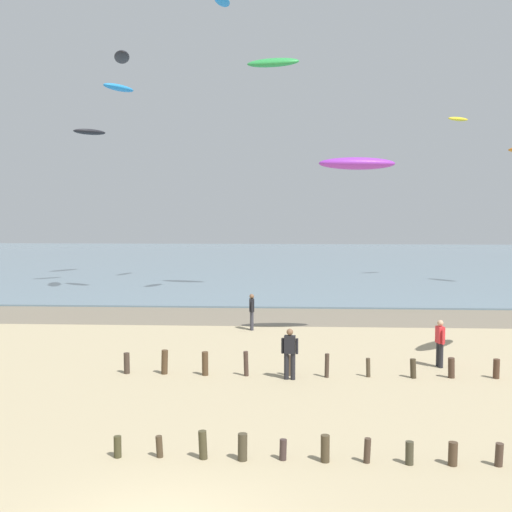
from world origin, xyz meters
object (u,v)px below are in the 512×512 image
kite_aloft_4 (122,57)px  kite_aloft_10 (273,63)px  person_by_waterline (252,311)px  kite_aloft_13 (222,0)px  person_nearest_camera (290,352)px  kite_aloft_0 (458,119)px  kite_aloft_12 (119,88)px  kite_aloft_3 (357,163)px  kite_aloft_7 (90,132)px  person_mid_beach (440,342)px

kite_aloft_4 → kite_aloft_10: (9.44, 2.52, 0.13)m
person_by_waterline → kite_aloft_13: bearing=100.8°
person_by_waterline → kite_aloft_4: bearing=130.3°
person_nearest_camera → kite_aloft_0: 35.27m
kite_aloft_12 → kite_aloft_3: bearing=66.4°
kite_aloft_0 → kite_aloft_7: 28.52m
kite_aloft_10 → kite_aloft_3: bearing=117.0°
kite_aloft_3 → kite_aloft_7: bearing=127.2°
person_by_waterline → kite_aloft_0: (15.11, 21.73, 11.99)m
person_mid_beach → kite_aloft_7: bearing=131.1°
kite_aloft_7 → kite_aloft_4: bearing=85.1°
person_by_waterline → kite_aloft_0: 29.06m
kite_aloft_12 → kite_aloft_7: bearing=21.5°
kite_aloft_0 → kite_aloft_10: size_ratio=0.56×
person_by_waterline → kite_aloft_12: size_ratio=0.54×
kite_aloft_3 → kite_aloft_4: kite_aloft_4 is taller
kite_aloft_10 → kite_aloft_12: 15.23m
person_nearest_camera → kite_aloft_0: size_ratio=0.86×
kite_aloft_12 → kite_aloft_13: 11.53m
person_nearest_camera → kite_aloft_0: bearing=66.3°
person_by_waterline → kite_aloft_3: bearing=-22.6°
person_mid_beach → person_by_waterline: bearing=137.0°
kite_aloft_7 → kite_aloft_13: kite_aloft_13 is taller
kite_aloft_7 → kite_aloft_13: 13.39m
person_mid_beach → person_by_waterline: 9.81m
person_mid_beach → kite_aloft_10: (-6.53, 19.58, 14.49)m
person_mid_beach → kite_aloft_3: bearing=117.9°
kite_aloft_4 → person_mid_beach: bearing=-155.9°
kite_aloft_4 → kite_aloft_7: (-4.05, 5.91, -3.88)m
kite_aloft_0 → kite_aloft_4: kite_aloft_4 is taller
kite_aloft_3 → kite_aloft_12: 29.71m
kite_aloft_4 → kite_aloft_12: bearing=-2.7°
person_mid_beach → kite_aloft_10: kite_aloft_10 is taller
person_mid_beach → kite_aloft_12: bearing=124.4°
person_nearest_camera → kite_aloft_12: bearing=114.7°
kite_aloft_0 → kite_aloft_13: bearing=168.2°
person_by_waterline → kite_aloft_7: size_ratio=0.70×
kite_aloft_7 → kite_aloft_12: size_ratio=0.77×
kite_aloft_4 → kite_aloft_7: bearing=15.4°
person_by_waterline → kite_aloft_0: size_ratio=0.86×
person_nearest_camera → person_mid_beach: size_ratio=1.00×
person_by_waterline → kite_aloft_4: 19.77m
person_mid_beach → kite_aloft_0: 31.86m
kite_aloft_4 → kite_aloft_13: 9.64m
kite_aloft_0 → kite_aloft_7: (-27.95, -5.46, -1.51)m
kite_aloft_10 → kite_aloft_7: bearing=-2.2°
kite_aloft_10 → kite_aloft_13: kite_aloft_13 is taller
person_mid_beach → kite_aloft_4: (-15.97, 17.06, 14.36)m
person_nearest_camera → kite_aloft_10: 25.97m
person_mid_beach → kite_aloft_4: bearing=133.1°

